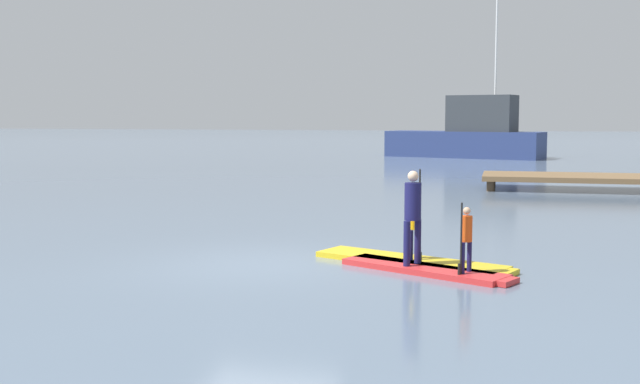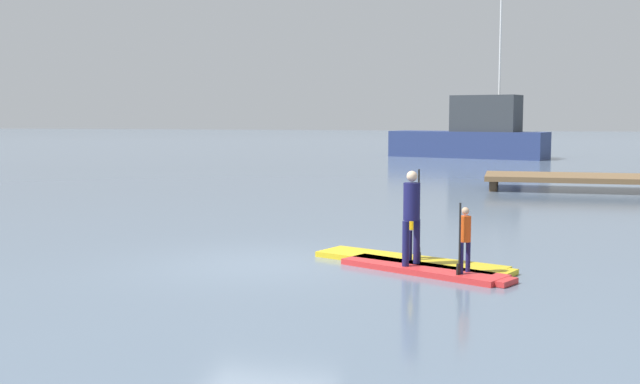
{
  "view_description": "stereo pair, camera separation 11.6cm",
  "coord_description": "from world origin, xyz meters",
  "px_view_note": "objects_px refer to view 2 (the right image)",
  "views": [
    {
      "loc": [
        4.21,
        -13.07,
        2.67
      ],
      "look_at": [
        0.46,
        2.44,
        1.08
      ],
      "focal_mm": 43.33,
      "sensor_mm": 36.0,
      "label": 1
    },
    {
      "loc": [
        4.32,
        -13.05,
        2.67
      ],
      "look_at": [
        0.46,
        2.44,
        1.08
      ],
      "focal_mm": 43.33,
      "sensor_mm": 36.0,
      "label": 2
    }
  ],
  "objects_px": {
    "fishing_boat_green_midground": "(473,135)",
    "paddleboard_far": "(426,270)",
    "paddler_child_solo": "(414,224)",
    "paddler_child_front": "(465,236)",
    "paddler_adult": "(412,211)",
    "paddleboard_near": "(412,262)"
  },
  "relations": [
    {
      "from": "paddler_child_solo",
      "to": "fishing_boat_green_midground",
      "type": "xyz_separation_m",
      "value": [
        -0.71,
        35.59,
        0.7
      ]
    },
    {
      "from": "paddleboard_near",
      "to": "paddler_adult",
      "type": "xyz_separation_m",
      "value": [
        0.05,
        -0.53,
        0.98
      ]
    },
    {
      "from": "paddler_adult",
      "to": "fishing_boat_green_midground",
      "type": "height_order",
      "value": "fishing_boat_green_midground"
    },
    {
      "from": "paddler_adult",
      "to": "paddleboard_near",
      "type": "bearing_deg",
      "value": 95.1
    },
    {
      "from": "paddler_child_solo",
      "to": "paddler_child_front",
      "type": "height_order",
      "value": "paddler_child_front"
    },
    {
      "from": "fishing_boat_green_midground",
      "to": "paddleboard_far",
      "type": "bearing_deg",
      "value": -88.42
    },
    {
      "from": "paddler_child_solo",
      "to": "fishing_boat_green_midground",
      "type": "distance_m",
      "value": 35.61
    },
    {
      "from": "paddleboard_near",
      "to": "fishing_boat_green_midground",
      "type": "xyz_separation_m",
      "value": [
        -0.69,
        35.6,
        1.38
      ]
    },
    {
      "from": "paddler_child_solo",
      "to": "paddler_child_front",
      "type": "bearing_deg",
      "value": -46.71
    },
    {
      "from": "paddler_child_solo",
      "to": "paddleboard_far",
      "type": "distance_m",
      "value": 1.0
    },
    {
      "from": "paddler_child_solo",
      "to": "paddler_child_front",
      "type": "distance_m",
      "value": 1.39
    },
    {
      "from": "fishing_boat_green_midground",
      "to": "paddler_child_front",
      "type": "bearing_deg",
      "value": -87.4
    },
    {
      "from": "paddleboard_far",
      "to": "fishing_boat_green_midground",
      "type": "bearing_deg",
      "value": 91.58
    },
    {
      "from": "paddler_child_solo",
      "to": "paddler_adult",
      "type": "bearing_deg",
      "value": -86.87
    },
    {
      "from": "fishing_boat_green_midground",
      "to": "paddler_adult",
      "type": "bearing_deg",
      "value": -88.83
    },
    {
      "from": "paddleboard_near",
      "to": "paddler_adult",
      "type": "distance_m",
      "value": 1.11
    },
    {
      "from": "paddleboard_far",
      "to": "paddler_child_front",
      "type": "xyz_separation_m",
      "value": [
        0.66,
        -0.34,
        0.66
      ]
    },
    {
      "from": "paddler_adult",
      "to": "paddler_child_solo",
      "type": "bearing_deg",
      "value": 93.13
    },
    {
      "from": "paddleboard_far",
      "to": "paddler_child_solo",
      "type": "bearing_deg",
      "value": 113.65
    },
    {
      "from": "paddler_adult",
      "to": "paddleboard_far",
      "type": "bearing_deg",
      "value": -27.74
    },
    {
      "from": "paddleboard_near",
      "to": "paddleboard_far",
      "type": "distance_m",
      "value": 0.73
    },
    {
      "from": "fishing_boat_green_midground",
      "to": "paddleboard_near",
      "type": "bearing_deg",
      "value": -88.89
    }
  ]
}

